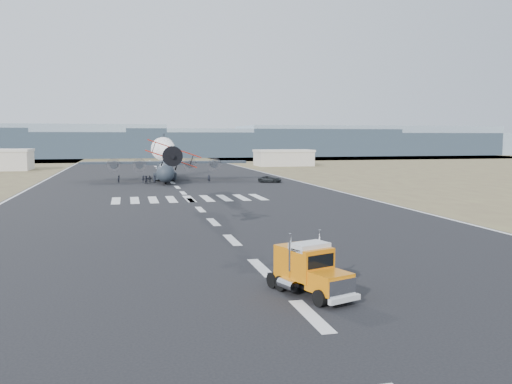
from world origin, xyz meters
name	(u,v)px	position (x,y,z in m)	size (l,w,h in m)	color
ground	(261,268)	(0.00, 0.00, 0.00)	(500.00, 500.00, 0.00)	black
scrub_far	(148,159)	(0.00, 230.00, 0.00)	(500.00, 80.00, 0.00)	brown
runway_markings	(183,193)	(0.00, 60.00, 0.01)	(60.00, 260.00, 0.01)	silver
ridge_seg_c	(16,141)	(-65.00, 260.00, 8.50)	(150.00, 50.00, 17.00)	gray
ridge_seg_d	(145,145)	(0.00, 260.00, 6.50)	(150.00, 50.00, 13.00)	gray
ridge_seg_e	(261,143)	(65.00, 260.00, 7.50)	(150.00, 50.00, 15.00)	gray
ridge_seg_f	(366,141)	(130.00, 260.00, 8.50)	(150.00, 50.00, 17.00)	gray
ridge_seg_g	(462,144)	(195.00, 260.00, 6.50)	(150.00, 50.00, 13.00)	gray
hangar_right	(284,158)	(46.00, 150.00, 3.01)	(20.50, 12.50, 5.90)	#B6AFA2
semi_truck	(309,269)	(1.29, -7.82, 1.69)	(4.59, 7.80, 3.45)	black
aerobatic_biplane	(172,155)	(-5.59, 15.48, 8.48)	(5.46, 5.11, 3.07)	#A81E0B
smoke_trail	(164,149)	(-4.85, 38.99, 8.68)	(3.60, 28.66, 3.60)	white
transport_aircraft	(165,168)	(-1.13, 92.24, 2.92)	(39.23, 32.29, 11.33)	#202930
support_vehicle	(270,179)	(22.01, 79.47, 0.75)	(2.49, 5.39, 1.50)	black
crew_a	(174,177)	(0.73, 87.83, 0.92)	(0.67, 0.55, 1.84)	black
crew_b	(119,179)	(-11.88, 86.23, 0.85)	(0.82, 0.51, 1.70)	black
crew_c	(143,179)	(-6.47, 85.99, 0.80)	(1.03, 0.48, 1.59)	black
crew_d	(150,179)	(-5.02, 86.02, 0.81)	(0.94, 0.48, 1.61)	black
crew_e	(155,179)	(-3.92, 85.85, 0.83)	(0.81, 0.50, 1.66)	black
crew_f	(146,180)	(-5.95, 82.55, 0.93)	(1.72, 0.56, 1.85)	black
crew_g	(209,178)	(8.29, 82.99, 0.90)	(0.65, 0.54, 1.79)	black
crew_h	(173,180)	(0.11, 82.84, 0.79)	(0.77, 0.47, 1.58)	black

